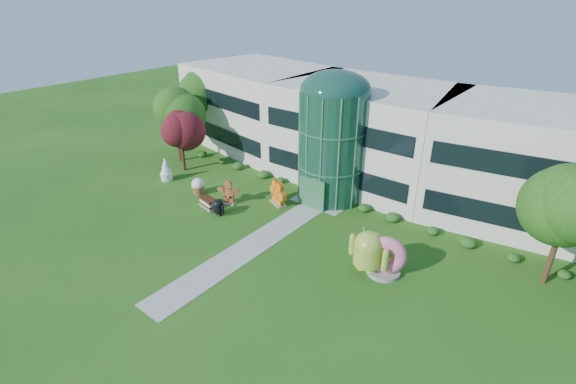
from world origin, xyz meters
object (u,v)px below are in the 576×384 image
Objects in this scene: donut at (385,255)px; gingerbread at (228,192)px; android_green at (368,249)px; android_black at (218,206)px.

gingerbread is at bearing 154.57° from donut.
android_green is 14.67m from gingerbread.
android_black is at bearing -86.78° from gingerbread.
android_green is 2.12× the size of android_black.
android_green is at bearing -24.33° from gingerbread.
donut reaches higher than android_black.
donut is (14.72, 1.35, 0.62)m from android_black.
android_green is 1.19m from donut.
android_green is 1.23× the size of donut.
android_green reaches higher than android_black.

